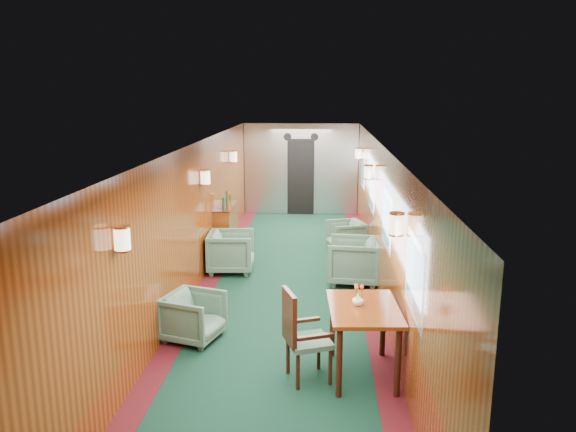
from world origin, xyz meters
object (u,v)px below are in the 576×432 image
(side_chair, at_px, (300,332))
(armchair_left_near, at_px, (194,317))
(armchair_right_far, at_px, (346,236))
(armchair_left_far, at_px, (231,252))
(armchair_right_near, at_px, (353,261))
(credenza, at_px, (226,230))
(dining_table, at_px, (364,318))

(side_chair, xyz_separation_m, armchair_left_near, (-1.45, 0.98, -0.27))
(armchair_right_far, bearing_deg, armchair_left_far, -73.32)
(armchair_right_near, bearing_deg, armchair_left_near, -37.37)
(side_chair, bearing_deg, armchair_left_far, 89.90)
(side_chair, relative_size, credenza, 0.85)
(dining_table, relative_size, credenza, 0.91)
(side_chair, height_order, credenza, credenza)
(armchair_left_far, height_order, armchair_right_near, armchair_right_near)
(dining_table, xyz_separation_m, armchair_left_far, (-2.13, 3.68, -0.33))
(side_chair, xyz_separation_m, armchair_right_far, (0.71, 5.32, -0.27))
(armchair_left_near, xyz_separation_m, armchair_left_far, (0.03, 2.87, 0.05))
(credenza, height_order, armchair_left_far, credenza)
(dining_table, bearing_deg, credenza, 113.28)
(armchair_left_near, bearing_deg, side_chair, -106.99)
(dining_table, distance_m, armchair_left_near, 2.34)
(dining_table, xyz_separation_m, credenza, (-2.41, 4.77, -0.20))
(armchair_left_near, xyz_separation_m, armchair_right_near, (2.22, 2.40, 0.07))
(credenza, distance_m, armchair_left_far, 1.13)
(armchair_right_near, bearing_deg, side_chair, -7.44)
(armchair_left_far, relative_size, armchair_right_near, 0.95)
(dining_table, relative_size, side_chair, 1.08)
(credenza, relative_size, armchair_right_near, 1.49)
(dining_table, bearing_deg, armchair_right_far, 86.55)
(armchair_right_far, bearing_deg, dining_table, -17.84)
(armchair_right_near, relative_size, armchair_right_far, 1.24)
(side_chair, bearing_deg, armchair_right_far, 62.15)
(side_chair, xyz_separation_m, armchair_right_near, (0.77, 3.38, -0.20))
(armchair_right_near, bearing_deg, armchair_left_far, -96.86)
(dining_table, height_order, armchair_right_near, dining_table)
(side_chair, distance_m, credenza, 5.23)
(side_chair, distance_m, armchair_right_near, 3.48)
(armchair_left_near, distance_m, armchair_right_near, 3.27)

